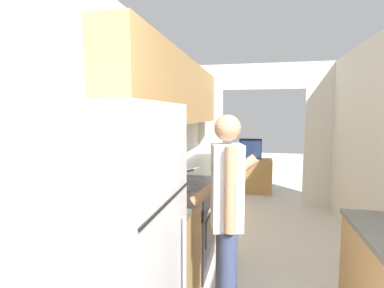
{
  "coord_description": "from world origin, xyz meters",
  "views": [
    {
      "loc": [
        -0.07,
        -0.64,
        1.63
      ],
      "look_at": [
        -0.94,
        3.27,
        1.22
      ],
      "focal_mm": 28.0,
      "sensor_mm": 36.0,
      "label": 1
    }
  ],
  "objects_px": {
    "refrigerator": "(106,267)",
    "range_oven": "(181,223)",
    "knife": "(192,170)",
    "television": "(250,149)",
    "person": "(226,220)",
    "tv_cabinet": "(250,175)"
  },
  "relations": [
    {
      "from": "range_oven",
      "to": "tv_cabinet",
      "type": "distance_m",
      "value": 3.3
    },
    {
      "from": "refrigerator",
      "to": "television",
      "type": "distance_m",
      "value": 4.89
    },
    {
      "from": "refrigerator",
      "to": "person",
      "type": "xyz_separation_m",
      "value": [
        0.54,
        0.74,
        0.03
      ]
    },
    {
      "from": "tv_cabinet",
      "to": "television",
      "type": "xyz_separation_m",
      "value": [
        -0.0,
        -0.04,
        0.55
      ]
    },
    {
      "from": "person",
      "to": "television",
      "type": "relative_size",
      "value": 3.6
    },
    {
      "from": "refrigerator",
      "to": "range_oven",
      "type": "relative_size",
      "value": 1.61
    },
    {
      "from": "refrigerator",
      "to": "range_oven",
      "type": "height_order",
      "value": "refrigerator"
    },
    {
      "from": "refrigerator",
      "to": "tv_cabinet",
      "type": "relative_size",
      "value": 1.91
    },
    {
      "from": "range_oven",
      "to": "television",
      "type": "xyz_separation_m",
      "value": [
        0.63,
        3.19,
        0.44
      ]
    },
    {
      "from": "tv_cabinet",
      "to": "knife",
      "type": "xyz_separation_m",
      "value": [
        -0.67,
        -2.56,
        0.57
      ]
    },
    {
      "from": "person",
      "to": "knife",
      "type": "bearing_deg",
      "value": 6.15
    },
    {
      "from": "refrigerator",
      "to": "range_oven",
      "type": "bearing_deg",
      "value": 91.02
    },
    {
      "from": "range_oven",
      "to": "knife",
      "type": "bearing_deg",
      "value": 92.84
    },
    {
      "from": "range_oven",
      "to": "television",
      "type": "height_order",
      "value": "television"
    },
    {
      "from": "person",
      "to": "television",
      "type": "bearing_deg",
      "value": -15.57
    },
    {
      "from": "refrigerator",
      "to": "range_oven",
      "type": "distance_m",
      "value": 1.7
    },
    {
      "from": "television",
      "to": "knife",
      "type": "bearing_deg",
      "value": -104.83
    },
    {
      "from": "television",
      "to": "knife",
      "type": "xyz_separation_m",
      "value": [
        -0.67,
        -2.52,
        0.01
      ]
    },
    {
      "from": "knife",
      "to": "refrigerator",
      "type": "bearing_deg",
      "value": -66.94
    },
    {
      "from": "range_oven",
      "to": "knife",
      "type": "distance_m",
      "value": 0.81
    },
    {
      "from": "range_oven",
      "to": "refrigerator",
      "type": "bearing_deg",
      "value": -88.98
    },
    {
      "from": "knife",
      "to": "person",
      "type": "bearing_deg",
      "value": -47.6
    }
  ]
}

